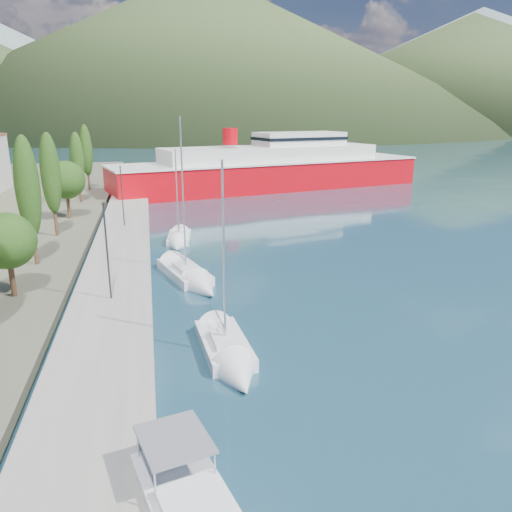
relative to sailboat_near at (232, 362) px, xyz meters
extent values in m
plane|color=#1D4052|center=(2.76, 113.22, -0.30)|extent=(1400.00, 1400.00, 0.00)
cube|color=gray|center=(-6.24, 19.22, 0.10)|extent=(5.00, 88.00, 0.80)
cone|color=slate|center=(82.76, 673.22, 89.70)|extent=(760.00, 760.00, 180.00)
cone|color=slate|center=(422.76, 593.22, 69.70)|extent=(640.00, 640.00, 140.00)
cone|color=#374925|center=(42.76, 393.22, 57.20)|extent=(480.00, 480.00, 115.00)
cone|color=#374925|center=(262.76, 373.22, 44.70)|extent=(420.00, 420.00, 90.00)
cylinder|color=#47301E|center=(-12.37, 10.91, 1.52)|extent=(0.36, 0.36, 2.23)
sphere|color=#234314|center=(-12.37, 10.91, 4.06)|extent=(3.57, 3.57, 3.57)
cylinder|color=#47301E|center=(-12.37, 18.07, 1.49)|extent=(0.30, 0.30, 2.17)
ellipsoid|color=#234314|center=(-12.37, 18.07, 6.41)|extent=(1.80, 1.80, 7.68)
cylinder|color=#47301E|center=(-12.37, 27.66, 1.47)|extent=(0.30, 0.30, 2.13)
ellipsoid|color=#234314|center=(-12.37, 27.66, 6.32)|extent=(1.80, 1.80, 7.56)
cylinder|color=#47301E|center=(-12.37, 35.95, 1.71)|extent=(0.36, 0.36, 2.61)
sphere|color=#234314|center=(-12.37, 35.95, 4.68)|extent=(4.17, 4.17, 4.17)
cylinder|color=#47301E|center=(-12.37, 46.69, 1.40)|extent=(0.30, 0.30, 1.99)
ellipsoid|color=#234314|center=(-12.37, 46.69, 5.91)|extent=(1.80, 1.80, 7.04)
cylinder|color=#47301E|center=(-12.37, 57.38, 1.48)|extent=(0.30, 0.30, 2.14)
ellipsoid|color=#234314|center=(-12.37, 57.38, 6.35)|extent=(1.80, 1.80, 7.60)
cylinder|color=#2D2D33|center=(-6.24, 8.89, 3.50)|extent=(0.12, 0.12, 6.00)
cube|color=#2D2D33|center=(-6.24, 9.14, 6.50)|extent=(0.15, 0.50, 0.12)
cylinder|color=#2D2D33|center=(-6.24, 30.54, 3.50)|extent=(0.12, 0.12, 6.00)
cube|color=#2D2D33|center=(-6.24, 30.79, 6.50)|extent=(0.15, 0.50, 0.12)
cube|color=slate|center=(-3.17, -8.26, 1.99)|extent=(2.57, 2.85, 0.09)
cube|color=silver|center=(-0.11, 1.84, -0.05)|extent=(2.58, 5.62, 0.88)
cube|color=silver|center=(-0.09, 1.47, 0.54)|extent=(1.48, 2.28, 0.34)
cylinder|color=silver|center=(-0.09, 1.47, 5.03)|extent=(0.12, 0.12, 9.28)
cone|color=silver|center=(0.10, -1.67, -0.05)|extent=(2.40, 2.70, 2.25)
cube|color=silver|center=(-1.24, 14.73, -0.04)|extent=(3.99, 6.85, 0.91)
cube|color=silver|center=(-1.12, 14.32, 0.57)|extent=(2.05, 2.87, 0.35)
cylinder|color=silver|center=(-1.12, 14.32, 5.99)|extent=(0.12, 0.12, 11.15)
cone|color=silver|center=(-0.12, 10.75, -0.04)|extent=(3.06, 3.53, 2.33)
cube|color=silver|center=(-0.90, 25.91, -0.07)|extent=(2.67, 4.99, 0.82)
cube|color=silver|center=(-0.94, 25.60, 0.48)|extent=(1.48, 2.05, 0.32)
cylinder|color=silver|center=(-0.94, 25.60, 4.43)|extent=(0.12, 0.12, 8.18)
cone|color=silver|center=(-1.29, 22.88, -0.07)|extent=(2.35, 2.47, 2.09)
cube|color=#C4040E|center=(16.07, 57.87, 1.66)|extent=(52.52, 22.88, 4.97)
cube|color=silver|center=(16.07, 57.87, 4.14)|extent=(52.95, 23.28, 0.27)
cube|color=silver|center=(16.07, 57.87, 5.21)|extent=(36.60, 17.24, 2.66)
cube|color=silver|center=(21.23, 59.17, 7.60)|extent=(15.59, 9.92, 2.13)
cylinder|color=#C4040E|center=(9.18, 56.14, 8.22)|extent=(2.31, 2.31, 2.49)
camera|label=1|loc=(-3.47, -21.85, 11.79)|focal=35.00mm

